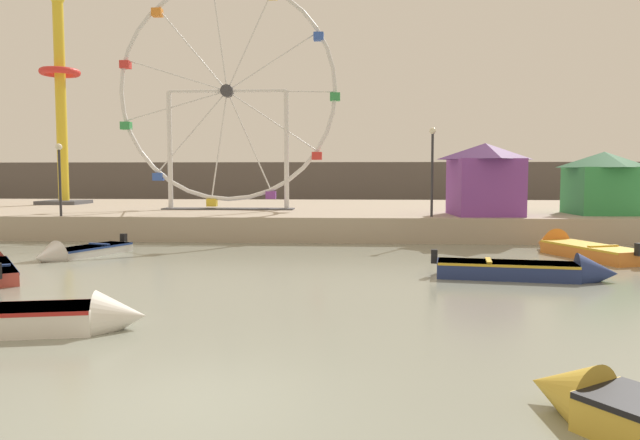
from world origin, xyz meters
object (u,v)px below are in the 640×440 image
(motorboat_orange_hull, at_px, (574,248))
(carnival_booth_purple_stall, at_px, (485,178))
(motorboat_pale_grey, at_px, (74,252))
(ferris_wheel_white_frame, at_px, (227,95))
(promenade_lamp_near, at_px, (432,159))
(motorboat_white_red_stripe, at_px, (40,318))
(motorboat_navy_blue, at_px, (536,270))
(carnival_booth_green_kiosk, at_px, (603,182))
(drop_tower_yellow_tower, at_px, (61,105))
(promenade_lamp_far, at_px, (59,168))

(motorboat_orange_hull, height_order, carnival_booth_purple_stall, carnival_booth_purple_stall)
(motorboat_pale_grey, bearing_deg, ferris_wheel_white_frame, -175.94)
(promenade_lamp_near, bearing_deg, motorboat_pale_grey, -156.50)
(ferris_wheel_white_frame, distance_m, promenade_lamp_near, 12.70)
(motorboat_white_red_stripe, relative_size, promenade_lamp_near, 1.17)
(motorboat_navy_blue, distance_m, ferris_wheel_white_frame, 21.40)
(promenade_lamp_near, bearing_deg, ferris_wheel_white_frame, 154.75)
(ferris_wheel_white_frame, height_order, carnival_booth_purple_stall, ferris_wheel_white_frame)
(carnival_booth_green_kiosk, bearing_deg, motorboat_orange_hull, -120.67)
(motorboat_orange_hull, distance_m, motorboat_navy_blue, 6.50)
(motorboat_orange_hull, distance_m, carnival_booth_purple_stall, 6.77)
(motorboat_orange_hull, bearing_deg, carnival_booth_purple_stall, 3.10)
(motorboat_white_red_stripe, xyz_separation_m, carnival_booth_purple_stall, (12.82, 18.23, 2.76))
(motorboat_white_red_stripe, distance_m, ferris_wheel_white_frame, 23.45)
(drop_tower_yellow_tower, bearing_deg, motorboat_pale_grey, -62.30)
(ferris_wheel_white_frame, xyz_separation_m, promenade_lamp_near, (10.96, -5.17, -3.79))
(ferris_wheel_white_frame, distance_m, drop_tower_yellow_tower, 13.74)
(carnival_booth_purple_stall, bearing_deg, motorboat_orange_hull, -71.22)
(motorboat_pale_grey, relative_size, ferris_wheel_white_frame, 0.35)
(motorboat_orange_hull, xyz_separation_m, motorboat_pale_grey, (-19.66, -1.82, -0.09))
(ferris_wheel_white_frame, relative_size, promenade_lamp_near, 3.07)
(carnival_booth_purple_stall, bearing_deg, motorboat_white_red_stripe, -128.91)
(motorboat_orange_hull, bearing_deg, motorboat_navy_blue, 131.34)
(motorboat_orange_hull, bearing_deg, motorboat_pale_grey, 75.80)
(promenade_lamp_near, distance_m, promenade_lamp_far, 17.95)
(motorboat_navy_blue, distance_m, drop_tower_yellow_tower, 33.82)
(motorboat_white_red_stripe, relative_size, motorboat_pale_grey, 1.10)
(motorboat_orange_hull, relative_size, motorboat_pale_grey, 1.25)
(carnival_booth_green_kiosk, bearing_deg, promenade_lamp_far, -175.13)
(carnival_booth_purple_stall, distance_m, carnival_booth_green_kiosk, 6.28)
(ferris_wheel_white_frame, bearing_deg, motorboat_pale_grey, -107.37)
(motorboat_orange_hull, relative_size, drop_tower_yellow_tower, 0.40)
(ferris_wheel_white_frame, bearing_deg, motorboat_orange_hull, -31.08)
(carnival_booth_green_kiosk, bearing_deg, motorboat_navy_blue, -120.68)
(motorboat_white_red_stripe, distance_m, drop_tower_yellow_tower, 31.78)
(promenade_lamp_far, bearing_deg, motorboat_orange_hull, -9.42)
(motorboat_white_red_stripe, height_order, motorboat_pale_grey, motorboat_white_red_stripe)
(carnival_booth_purple_stall, height_order, promenade_lamp_near, promenade_lamp_near)
(ferris_wheel_white_frame, height_order, carnival_booth_green_kiosk, ferris_wheel_white_frame)
(carnival_booth_purple_stall, relative_size, carnival_booth_green_kiosk, 1.09)
(motorboat_pale_grey, xyz_separation_m, promenade_lamp_far, (-3.37, 5.64, 3.33))
(motorboat_pale_grey, bearing_deg, promenade_lamp_near, 134.93)
(carnival_booth_purple_stall, distance_m, promenade_lamp_far, 20.75)
(promenade_lamp_far, bearing_deg, promenade_lamp_near, 2.22)
(motorboat_pale_grey, distance_m, ferris_wheel_white_frame, 14.22)
(motorboat_pale_grey, relative_size, drop_tower_yellow_tower, 0.32)
(carnival_booth_green_kiosk, height_order, promenade_lamp_far, promenade_lamp_far)
(motorboat_white_red_stripe, height_order, carnival_booth_purple_stall, carnival_booth_purple_stall)
(motorboat_pale_grey, bearing_deg, motorboat_orange_hull, 116.71)
(drop_tower_yellow_tower, xyz_separation_m, promenade_lamp_far, (5.60, -11.44, -4.33))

